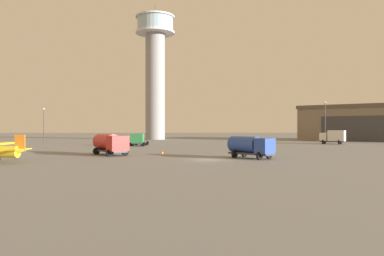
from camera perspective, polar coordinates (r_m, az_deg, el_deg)
ground_plane at (r=46.53m, az=2.47°, el=-4.85°), size 400.00×400.00×0.00m
control_tower at (r=121.19m, az=-5.65°, el=9.69°), size 12.40×12.40×43.20m
hangar at (r=121.55m, az=24.50°, el=0.72°), size 38.19×36.52×10.37m
truck_fuel_tanker_red at (r=55.12m, az=-12.44°, el=-2.28°), size 5.98×7.01×3.04m
truck_flatbed_green at (r=79.73m, az=-8.16°, el=-1.82°), size 3.70×7.16×2.63m
truck_fuel_tanker_blue at (r=48.93m, az=8.88°, el=-2.70°), size 5.65×6.11×2.85m
truck_box_white at (r=93.52m, az=20.75°, el=-1.24°), size 5.82×5.07×3.21m
light_post_west at (r=104.98m, az=-21.68°, el=0.86°), size 0.44×0.44×8.94m
light_post_east at (r=99.07m, az=19.65°, el=1.34°), size 0.44×0.44×10.40m
traffic_cone_near_left at (r=53.24m, az=-4.53°, el=-3.83°), size 0.36×0.36×0.72m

